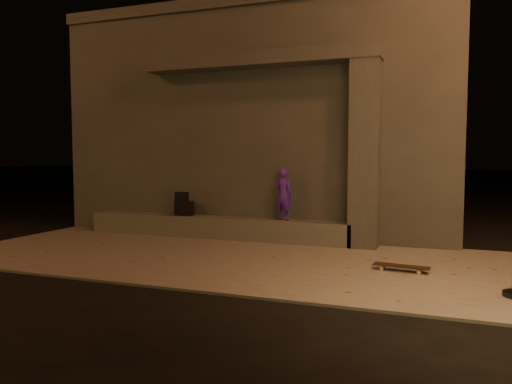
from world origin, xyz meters
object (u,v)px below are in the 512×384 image
at_px(skateboard, 401,267).
at_px(backpack, 184,207).
at_px(column, 365,154).
at_px(skateboarder, 283,194).

bearing_deg(skateboard, backpack, 165.18).
distance_m(column, backpack, 4.12).
bearing_deg(column, skateboard, -65.54).
xyz_separation_m(skateboarder, skateboard, (2.50, -1.88, -0.91)).
relative_size(skateboarder, backpack, 2.02).
distance_m(column, skateboard, 2.69).
xyz_separation_m(column, skateboard, (0.85, -1.88, -1.72)).
height_order(skateboarder, skateboard, skateboarder).
relative_size(skateboarder, skateboard, 1.25).
height_order(skateboarder, backpack, skateboarder).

